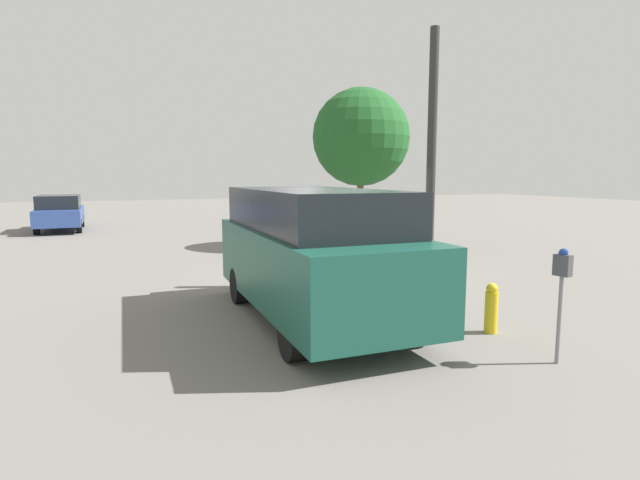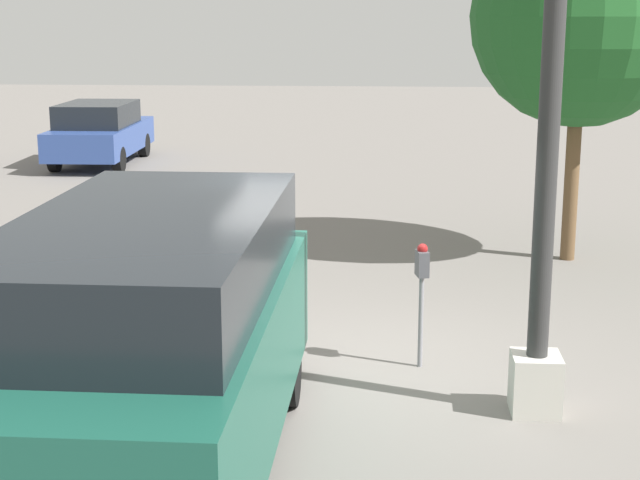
{
  "view_description": "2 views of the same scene",
  "coord_description": "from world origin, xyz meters",
  "px_view_note": "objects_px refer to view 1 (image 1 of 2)",
  "views": [
    {
      "loc": [
        9.77,
        -4.33,
        2.31
      ],
      "look_at": [
        -0.04,
        -0.38,
        0.94
      ],
      "focal_mm": 28.0,
      "sensor_mm": 36.0,
      "label": 1
    },
    {
      "loc": [
        9.49,
        0.32,
        3.56
      ],
      "look_at": [
        -0.66,
        -0.42,
        1.2
      ],
      "focal_mm": 55.0,
      "sensor_mm": 36.0,
      "label": 2
    }
  ],
  "objects_px": {
    "parking_meter_near": "(362,236)",
    "fire_hydrant": "(491,308)",
    "lamp_post": "(430,196)",
    "street_tree": "(361,137)",
    "parking_meter_far": "(562,279)",
    "parked_van": "(314,250)",
    "car_distant": "(60,212)"
  },
  "relations": [
    {
      "from": "parking_meter_near",
      "to": "fire_hydrant",
      "type": "xyz_separation_m",
      "value": [
        4.21,
        0.02,
        -0.59
      ]
    },
    {
      "from": "lamp_post",
      "to": "street_tree",
      "type": "relative_size",
      "value": 1.03
    },
    {
      "from": "street_tree",
      "to": "fire_hydrant",
      "type": "height_order",
      "value": "street_tree"
    },
    {
      "from": "parking_meter_far",
      "to": "street_tree",
      "type": "height_order",
      "value": "street_tree"
    },
    {
      "from": "lamp_post",
      "to": "fire_hydrant",
      "type": "height_order",
      "value": "lamp_post"
    },
    {
      "from": "lamp_post",
      "to": "street_tree",
      "type": "xyz_separation_m",
      "value": [
        -5.84,
        1.3,
        1.63
      ]
    },
    {
      "from": "parked_van",
      "to": "street_tree",
      "type": "xyz_separation_m",
      "value": [
        -7.32,
        4.47,
        2.38
      ]
    },
    {
      "from": "parking_meter_far",
      "to": "car_distant",
      "type": "relative_size",
      "value": 0.35
    },
    {
      "from": "parking_meter_far",
      "to": "parking_meter_near",
      "type": "bearing_deg",
      "value": 168.16
    },
    {
      "from": "parked_van",
      "to": "parking_meter_near",
      "type": "bearing_deg",
      "value": 140.69
    },
    {
      "from": "parked_van",
      "to": "fire_hydrant",
      "type": "height_order",
      "value": "parked_van"
    },
    {
      "from": "lamp_post",
      "to": "parking_meter_far",
      "type": "bearing_deg",
      "value": -13.73
    },
    {
      "from": "street_tree",
      "to": "parked_van",
      "type": "bearing_deg",
      "value": -31.39
    },
    {
      "from": "car_distant",
      "to": "fire_hydrant",
      "type": "xyz_separation_m",
      "value": [
        17.68,
        7.34,
        -0.4
      ]
    },
    {
      "from": "car_distant",
      "to": "lamp_post",
      "type": "bearing_deg",
      "value": -151.59
    },
    {
      "from": "parking_meter_far",
      "to": "car_distant",
      "type": "bearing_deg",
      "value": -170.3
    },
    {
      "from": "lamp_post",
      "to": "street_tree",
      "type": "bearing_deg",
      "value": 167.48
    },
    {
      "from": "lamp_post",
      "to": "street_tree",
      "type": "distance_m",
      "value": 6.2
    },
    {
      "from": "car_distant",
      "to": "street_tree",
      "type": "relative_size",
      "value": 0.82
    },
    {
      "from": "fire_hydrant",
      "to": "street_tree",
      "type": "bearing_deg",
      "value": 165.6
    },
    {
      "from": "fire_hydrant",
      "to": "parking_meter_near",
      "type": "bearing_deg",
      "value": -179.77
    },
    {
      "from": "parking_meter_far",
      "to": "lamp_post",
      "type": "relative_size",
      "value": 0.27
    },
    {
      "from": "parked_van",
      "to": "car_distant",
      "type": "relative_size",
      "value": 1.19
    },
    {
      "from": "parking_meter_far",
      "to": "lamp_post",
      "type": "distance_m",
      "value": 4.57
    },
    {
      "from": "parking_meter_far",
      "to": "fire_hydrant",
      "type": "xyz_separation_m",
      "value": [
        -1.28,
        0.07,
        -0.69
      ]
    },
    {
      "from": "street_tree",
      "to": "parking_meter_near",
      "type": "bearing_deg",
      "value": -26.08
    },
    {
      "from": "lamp_post",
      "to": "parking_meter_near",
      "type": "bearing_deg",
      "value": -137.98
    },
    {
      "from": "parking_meter_near",
      "to": "car_distant",
      "type": "height_order",
      "value": "car_distant"
    },
    {
      "from": "lamp_post",
      "to": "fire_hydrant",
      "type": "bearing_deg",
      "value": -17.86
    },
    {
      "from": "parking_meter_near",
      "to": "parking_meter_far",
      "type": "distance_m",
      "value": 5.49
    },
    {
      "from": "parking_meter_near",
      "to": "parking_meter_far",
      "type": "relative_size",
      "value": 0.91
    },
    {
      "from": "parking_meter_near",
      "to": "fire_hydrant",
      "type": "distance_m",
      "value": 4.25
    }
  ]
}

